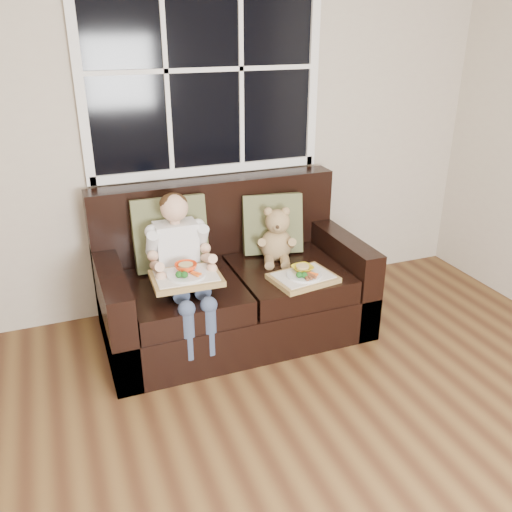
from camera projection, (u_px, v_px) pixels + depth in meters
name	position (u px, v px, depth m)	size (l,w,h in m)	color
room_walls	(427.00, 177.00, 1.33)	(4.52, 5.02, 2.71)	beige
window_back	(204.00, 70.00, 3.48)	(1.62, 0.04, 1.37)	black
loveseat	(231.00, 286.00, 3.62)	(1.70, 0.92, 0.96)	black
pillow_left	(170.00, 233.00, 3.48)	(0.48, 0.24, 0.48)	#646840
pillow_right	(272.00, 224.00, 3.73)	(0.44, 0.26, 0.42)	#646840
child	(181.00, 255.00, 3.27)	(0.37, 0.59, 0.84)	silver
teddy_bear	(277.00, 238.00, 3.62)	(0.27, 0.32, 0.39)	#9A7C51
tray_left	(186.00, 276.00, 3.15)	(0.41, 0.32, 0.09)	tan
tray_right	(303.00, 276.00, 3.37)	(0.42, 0.35, 0.09)	tan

